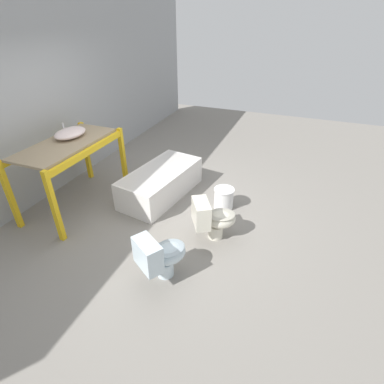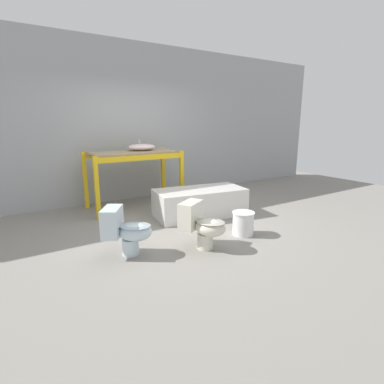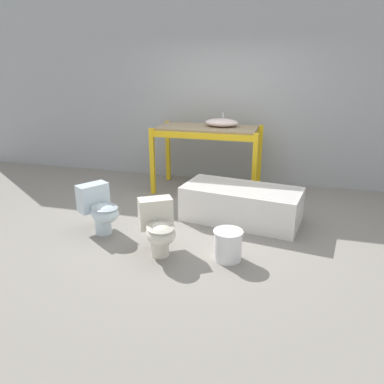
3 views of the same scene
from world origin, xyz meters
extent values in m
plane|color=gray|center=(0.00, 0.00, 0.00)|extent=(12.00, 12.00, 0.00)
cube|color=#9EA0A3|center=(0.00, 2.02, 1.60)|extent=(10.80, 0.08, 3.20)
cube|color=yellow|center=(-1.04, 0.92, 0.54)|extent=(0.07, 0.07, 1.08)
cube|color=yellow|center=(0.61, 0.92, 0.54)|extent=(0.07, 0.07, 1.08)
cube|color=yellow|center=(-1.04, 1.71, 0.54)|extent=(0.07, 0.07, 1.08)
cube|color=yellow|center=(0.61, 1.71, 0.54)|extent=(0.07, 0.07, 1.08)
cube|color=yellow|center=(-0.21, 0.92, 1.00)|extent=(1.65, 0.06, 0.09)
cube|color=yellow|center=(-0.21, 1.71, 1.00)|extent=(1.65, 0.06, 0.09)
cube|color=#998466|center=(-0.21, 1.32, 1.06)|extent=(1.58, 0.72, 0.04)
ellipsoid|color=silver|center=(0.00, 1.39, 1.15)|extent=(0.54, 0.39, 0.13)
cylinder|color=silver|center=(0.00, 1.50, 1.25)|extent=(0.02, 0.02, 0.08)
cube|color=white|center=(0.54, 0.16, 0.24)|extent=(1.66, 0.96, 0.48)
cube|color=beige|center=(0.54, 0.16, 0.38)|extent=(1.57, 0.87, 0.20)
cylinder|color=silver|center=(-1.10, -0.71, 0.10)|extent=(0.21, 0.21, 0.20)
ellipsoid|color=silver|center=(-1.04, -0.75, 0.30)|extent=(0.52, 0.49, 0.22)
ellipsoid|color=#9FAFB7|center=(-1.04, -0.75, 0.38)|extent=(0.49, 0.47, 0.03)
cube|color=silver|center=(-1.27, -0.59, 0.43)|extent=(0.37, 0.43, 0.35)
cylinder|color=silver|center=(-0.20, -1.06, 0.10)|extent=(0.21, 0.21, 0.20)
ellipsoid|color=silver|center=(-0.17, -1.12, 0.30)|extent=(0.49, 0.52, 0.22)
ellipsoid|color=#B3AF9F|center=(-0.17, -1.12, 0.38)|extent=(0.47, 0.49, 0.03)
cube|color=silver|center=(-0.31, -0.88, 0.43)|extent=(0.43, 0.37, 0.35)
cylinder|color=white|center=(0.55, -0.96, 0.17)|extent=(0.31, 0.31, 0.34)
cylinder|color=white|center=(0.55, -0.96, 0.34)|extent=(0.33, 0.33, 0.02)
camera|label=1|loc=(-3.40, -1.96, 2.77)|focal=28.00mm
camera|label=2|loc=(-2.33, -4.06, 1.63)|focal=28.00mm
camera|label=3|loc=(1.14, -4.61, 2.08)|focal=35.00mm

